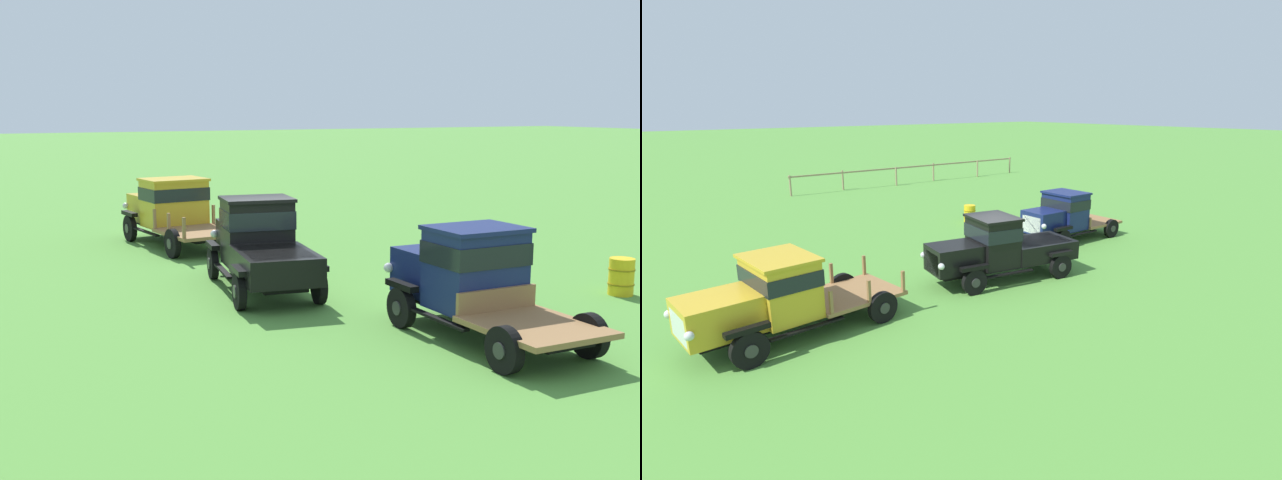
% 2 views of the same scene
% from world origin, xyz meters
% --- Properties ---
extents(ground_plane, '(240.00, 240.00, 0.00)m').
position_xyz_m(ground_plane, '(0.00, 0.00, 0.00)').
color(ground_plane, '#518E38').
extents(vintage_truck_foreground_near, '(5.61, 2.64, 2.06)m').
position_xyz_m(vintage_truck_foreground_near, '(-7.17, -0.18, 1.10)').
color(vintage_truck_foreground_near, black).
rests_on(vintage_truck_foreground_near, ground).
extents(vintage_truck_second_in_line, '(5.32, 2.65, 2.14)m').
position_xyz_m(vintage_truck_second_in_line, '(0.05, -0.25, 1.07)').
color(vintage_truck_second_in_line, black).
rests_on(vintage_truck_second_in_line, ground).
extents(vintage_truck_midrow_center, '(4.80, 2.11, 2.07)m').
position_xyz_m(vintage_truck_midrow_center, '(5.36, 1.76, 1.09)').
color(vintage_truck_midrow_center, black).
rests_on(vintage_truck_midrow_center, ground).
extents(oil_drum_near_fence, '(0.59, 0.59, 0.85)m').
position_xyz_m(oil_drum_near_fence, '(4.41, 6.82, 0.42)').
color(oil_drum_near_fence, gold).
rests_on(oil_drum_near_fence, ground).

